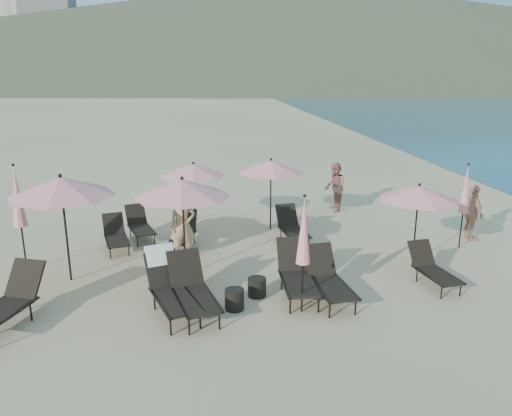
{
  "coord_description": "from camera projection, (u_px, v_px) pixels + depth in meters",
  "views": [
    {
      "loc": [
        -1.85,
        -9.31,
        4.71
      ],
      "look_at": [
        -0.43,
        3.5,
        1.1
      ],
      "focal_mm": 35.0,
      "sensor_mm": 36.0,
      "label": 1
    }
  ],
  "objects": [
    {
      "name": "ground",
      "position": [
        295.0,
        303.0,
        10.37
      ],
      "size": [
        800.0,
        800.0,
        0.0
      ],
      "primitive_type": "plane",
      "color": "#D6BA8C",
      "rests_on": "ground"
    },
    {
      "name": "volcanic_headland",
      "position": [
        320.0,
        31.0,
        300.41
      ],
      "size": [
        690.0,
        690.0,
        55.0
      ],
      "color": "brown",
      "rests_on": "ground"
    },
    {
      "name": "hotel_skyline",
      "position": [
        16.0,
        29.0,
        253.5
      ],
      "size": [
        109.0,
        82.0,
        55.0
      ],
      "color": "beige",
      "rests_on": "ground"
    },
    {
      "name": "lounger_0",
      "position": [
        6.0,
        302.0,
        9.33
      ],
      "size": [
        1.28,
        1.97,
        1.06
      ],
      "rotation": [
        0.0,
        0.0,
        -0.35
      ],
      "color": "black",
      "rests_on": "ground"
    },
    {
      "name": "lounger_1",
      "position": [
        170.0,
        284.0,
        9.94
      ],
      "size": [
        1.26,
        1.99,
        1.17
      ],
      "rotation": [
        0.0,
        0.0,
        0.34
      ],
      "color": "black",
      "rests_on": "ground"
    },
    {
      "name": "lounger_2",
      "position": [
        192.0,
        289.0,
        9.88
      ],
      "size": [
        1.15,
        1.96,
        1.06
      ],
      "rotation": [
        0.0,
        0.0,
        0.26
      ],
      "color": "black",
      "rests_on": "ground"
    },
    {
      "name": "lounger_3",
      "position": [
        297.0,
        273.0,
        10.64
      ],
      "size": [
        0.72,
        1.83,
        1.05
      ],
      "rotation": [
        0.0,
        0.0,
        -0.01
      ],
      "color": "black",
      "rests_on": "ground"
    },
    {
      "name": "lounger_4",
      "position": [
        328.0,
        278.0,
        10.46
      ],
      "size": [
        0.85,
        1.79,
        0.99
      ],
      "rotation": [
        0.0,
        0.0,
        0.12
      ],
      "color": "black",
      "rests_on": "ground"
    },
    {
      "name": "lounger_5",
      "position": [
        433.0,
        268.0,
        11.17
      ],
      "size": [
        0.79,
        1.56,
        0.86
      ],
      "rotation": [
        0.0,
        0.0,
        0.16
      ],
      "color": "black",
      "rests_on": "ground"
    },
    {
      "name": "lounger_6",
      "position": [
        116.0,
        235.0,
        13.4
      ],
      "size": [
        0.93,
        1.57,
        0.85
      ],
      "rotation": [
        0.0,
        0.0,
        0.27
      ],
      "color": "black",
      "rests_on": "ground"
    },
    {
      "name": "lounger_7",
      "position": [
        140.0,
        225.0,
        14.25
      ],
      "size": [
        1.03,
        1.61,
        0.87
      ],
      "rotation": [
        0.0,
        0.0,
        0.33
      ],
      "color": "black",
      "rests_on": "ground"
    },
    {
      "name": "lounger_8",
      "position": [
        183.0,
        232.0,
        13.56
      ],
      "size": [
        0.8,
        1.6,
        0.88
      ],
      "rotation": [
        0.0,
        0.0,
        -0.15
      ],
      "color": "black",
      "rests_on": "ground"
    },
    {
      "name": "lounger_9",
      "position": [
        292.0,
        226.0,
        14.03
      ],
      "size": [
        0.8,
        1.65,
        0.91
      ],
      "rotation": [
        0.0,
        0.0,
        0.13
      ],
      "color": "black",
      "rests_on": "ground"
    },
    {
      "name": "umbrella_open_0",
      "position": [
        61.0,
        187.0,
        10.93
      ],
      "size": [
        2.32,
        2.32,
        2.5
      ],
      "color": "black",
      "rests_on": "ground"
    },
    {
      "name": "umbrella_open_1",
      "position": [
        182.0,
        188.0,
        11.26
      ],
      "size": [
        2.21,
        2.21,
        2.38
      ],
      "color": "black",
      "rests_on": "ground"
    },
    {
      "name": "umbrella_open_2",
      "position": [
        419.0,
        193.0,
        11.89
      ],
      "size": [
        1.94,
        1.94,
        2.09
      ],
      "color": "black",
      "rests_on": "ground"
    },
    {
      "name": "umbrella_open_3",
      "position": [
        193.0,
        170.0,
        14.55
      ],
      "size": [
        1.95,
        1.95,
        2.1
      ],
      "color": "black",
      "rests_on": "ground"
    },
    {
      "name": "umbrella_open_4",
      "position": [
        271.0,
        167.0,
        14.67
      ],
      "size": [
        2.03,
        2.03,
        2.18
      ],
      "color": "black",
      "rests_on": "ground"
    },
    {
      "name": "umbrella_closed_0",
      "position": [
        304.0,
        231.0,
        9.57
      ],
      "size": [
        0.29,
        0.29,
        2.44
      ],
      "color": "black",
      "rests_on": "ground"
    },
    {
      "name": "umbrella_closed_1",
      "position": [
        466.0,
        190.0,
        13.13
      ],
      "size": [
        0.27,
        0.27,
        2.35
      ],
      "color": "black",
      "rests_on": "ground"
    },
    {
      "name": "umbrella_closed_2",
      "position": [
        17.0,
        197.0,
        11.57
      ],
      "size": [
        0.31,
        0.31,
        2.63
      ],
      "color": "black",
      "rests_on": "ground"
    },
    {
      "name": "side_table_0",
      "position": [
        234.0,
        299.0,
        10.06
      ],
      "size": [
        0.39,
        0.39,
        0.43
      ],
      "primitive_type": "cylinder",
      "color": "black",
      "rests_on": "ground"
    },
    {
      "name": "side_table_1",
      "position": [
        257.0,
        287.0,
        10.66
      ],
      "size": [
        0.4,
        0.4,
        0.41
      ],
      "primitive_type": "cylinder",
      "color": "black",
      "rests_on": "ground"
    },
    {
      "name": "beachgoer_a",
      "position": [
        183.0,
        226.0,
        12.56
      ],
      "size": [
        0.71,
        0.52,
        1.79
      ],
      "primitive_type": "imported",
      "rotation": [
        0.0,
        0.0,
        0.15
      ],
      "color": "tan",
      "rests_on": "ground"
    },
    {
      "name": "beachgoer_b",
      "position": [
        335.0,
        187.0,
        16.91
      ],
      "size": [
        0.64,
        0.81,
        1.66
      ],
      "primitive_type": "imported",
      "rotation": [
        0.0,
        0.0,
        -1.58
      ],
      "color": "#A26053",
      "rests_on": "ground"
    },
    {
      "name": "beachgoer_c",
      "position": [
        472.0,
        213.0,
        14.04
      ],
      "size": [
        0.43,
        0.95,
        1.59
      ],
      "primitive_type": "imported",
      "rotation": [
        0.0,
        0.0,
        1.62
      ],
      "color": "tan",
      "rests_on": "ground"
    }
  ]
}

